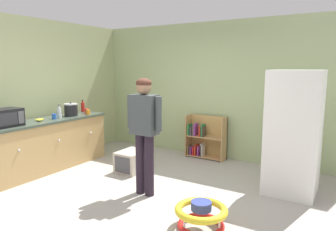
# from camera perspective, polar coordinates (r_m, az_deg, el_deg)

# --- Properties ---
(ground_plane) EXTENTS (12.00, 12.00, 0.00)m
(ground_plane) POSITION_cam_1_polar(r_m,az_deg,el_deg) (4.61, -3.76, -14.35)
(ground_plane) COLOR #A9A399
(ground_plane) RESTS_ON ground
(back_wall) EXTENTS (5.20, 0.06, 2.70)m
(back_wall) POSITION_cam_1_polar(r_m,az_deg,el_deg) (6.30, 8.51, 4.54)
(back_wall) COLOR #A3B681
(back_wall) RESTS_ON ground
(left_side_wall) EXTENTS (0.06, 2.99, 2.70)m
(left_side_wall) POSITION_cam_1_polar(r_m,az_deg,el_deg) (6.65, -18.55, 4.41)
(left_side_wall) COLOR #A7B37E
(left_side_wall) RESTS_ON ground
(kitchen_counter) EXTENTS (0.65, 2.29, 0.90)m
(kitchen_counter) POSITION_cam_1_polar(r_m,az_deg,el_deg) (5.97, -21.23, -4.94)
(kitchen_counter) COLOR tan
(kitchen_counter) RESTS_ON ground
(refrigerator) EXTENTS (0.73, 0.68, 1.78)m
(refrigerator) POSITION_cam_1_polar(r_m,az_deg,el_deg) (4.78, 22.05, -2.96)
(refrigerator) COLOR white
(refrigerator) RESTS_ON ground
(bookshelf) EXTENTS (0.80, 0.28, 0.85)m
(bookshelf) POSITION_cam_1_polar(r_m,az_deg,el_deg) (6.33, 6.59, -4.35)
(bookshelf) COLOR tan
(bookshelf) RESTS_ON ground
(standing_person) EXTENTS (0.57, 0.22, 1.67)m
(standing_person) POSITION_cam_1_polar(r_m,az_deg,el_deg) (4.35, -4.38, -1.82)
(standing_person) COLOR #281D29
(standing_person) RESTS_ON ground
(baby_walker) EXTENTS (0.60, 0.60, 0.32)m
(baby_walker) POSITION_cam_1_polar(r_m,az_deg,el_deg) (3.71, 6.10, -17.75)
(baby_walker) COLOR red
(baby_walker) RESTS_ON ground
(pet_carrier) EXTENTS (0.42, 0.55, 0.36)m
(pet_carrier) POSITION_cam_1_polar(r_m,az_deg,el_deg) (5.56, -6.60, -8.31)
(pet_carrier) COLOR #C0B3A2
(pet_carrier) RESTS_ON ground
(microwave) EXTENTS (0.37, 0.48, 0.28)m
(microwave) POSITION_cam_1_polar(r_m,az_deg,el_deg) (5.44, -27.90, -0.37)
(microwave) COLOR black
(microwave) RESTS_ON kitchen_counter
(crock_pot) EXTENTS (0.25, 0.25, 0.26)m
(crock_pot) POSITION_cam_1_polar(r_m,az_deg,el_deg) (6.16, -17.41, 1.03)
(crock_pot) COLOR black
(crock_pot) RESTS_ON kitchen_counter
(banana_bunch) EXTENTS (0.15, 0.16, 0.04)m
(banana_bunch) POSITION_cam_1_polar(r_m,az_deg,el_deg) (5.74, -22.45, -0.70)
(banana_bunch) COLOR yellow
(banana_bunch) RESTS_ON kitchen_counter
(clear_bottle) EXTENTS (0.07, 0.07, 0.25)m
(clear_bottle) POSITION_cam_1_polar(r_m,az_deg,el_deg) (5.95, -19.34, 0.48)
(clear_bottle) COLOR silver
(clear_bottle) RESTS_ON kitchen_counter
(ketchup_bottle) EXTENTS (0.07, 0.07, 0.25)m
(ketchup_bottle) POSITION_cam_1_polar(r_m,az_deg,el_deg) (6.67, -15.40, 1.53)
(ketchup_bottle) COLOR red
(ketchup_bottle) RESTS_ON kitchen_counter
(orange_cup) EXTENTS (0.08, 0.08, 0.09)m
(orange_cup) POSITION_cam_1_polar(r_m,az_deg,el_deg) (6.24, -14.48, 0.60)
(orange_cup) COLOR orange
(orange_cup) RESTS_ON kitchen_counter
(blue_cup) EXTENTS (0.08, 0.08, 0.09)m
(blue_cup) POSITION_cam_1_polar(r_m,az_deg,el_deg) (5.89, -20.18, -0.15)
(blue_cup) COLOR blue
(blue_cup) RESTS_ON kitchen_counter
(red_cup) EXTENTS (0.08, 0.08, 0.09)m
(red_cup) POSITION_cam_1_polar(r_m,az_deg,el_deg) (6.45, -14.75, 0.85)
(red_cup) COLOR red
(red_cup) RESTS_ON kitchen_counter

